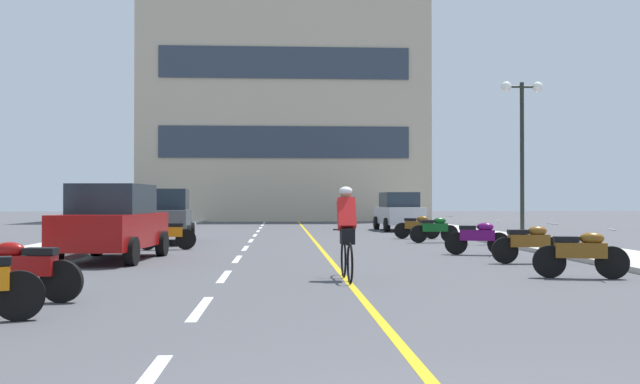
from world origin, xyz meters
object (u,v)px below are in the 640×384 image
Objects in this scene: parked_car_mid at (164,216)px; motorcycle_6 at (166,234)px; motorcycle_2 at (22,269)px; motorcycle_5 at (478,237)px; motorcycle_4 at (529,243)px; motorcycle_3 at (581,253)px; motorcycle_7 at (434,229)px; street_lamp_mid at (522,125)px; motorcycle_8 at (417,226)px; parked_car_near at (113,222)px; cyclist_rider at (347,231)px; parked_car_far at (399,211)px.

parked_car_mid is 3.64m from motorcycle_6.
motorcycle_2 is 12.09m from motorcycle_5.
motorcycle_3 is at bearing -92.39° from motorcycle_4.
motorcycle_4 is at bearing 31.61° from motorcycle_2.
motorcycle_4 is 2.63m from motorcycle_5.
motorcycle_4 is (0.13, 3.11, 0.00)m from motorcycle_3.
motorcycle_6 and motorcycle_7 have the same top height.
street_lamp_mid is 4.73m from motorcycle_7.
motorcycle_5 and motorcycle_8 have the same top height.
parked_car_mid is at bearing 176.85° from motorcycle_7.
parked_car_near reaches higher than motorcycle_7.
motorcycle_6 is 9.06m from motorcycle_7.
motorcycle_2 is at bearing -118.22° from motorcycle_8.
motorcycle_4 is (9.60, -8.56, -0.44)m from parked_car_mid.
parked_car_near is at bearing 93.13° from motorcycle_2.
parked_car_mid is at bearing 89.55° from parked_car_near.
motorcycle_7 is at bearing -176.84° from street_lamp_mid.
motorcycle_6 is 1.00× the size of motorcycle_7.
cyclist_rider is at bearing -125.27° from motorcycle_5.
parked_car_near reaches higher than motorcycle_3.
street_lamp_mid is 3.23× the size of motorcycle_3.
motorcycle_5 is 7.97m from motorcycle_8.
motorcycle_8 is (9.06, 1.99, -0.44)m from parked_car_mid.
motorcycle_4 is at bearing -79.73° from motorcycle_5.
cyclist_rider is (-4.44, -20.95, -0.03)m from parked_car_far.
motorcycle_5 is at bearing -15.95° from motorcycle_6.
motorcycle_4 and motorcycle_7 have the same top height.
parked_car_far reaches higher than motorcycle_7.
street_lamp_mid is 12.22m from motorcycle_3.
motorcycle_3 is 4.34m from cyclist_rider.
parked_car_near is 12.93m from motorcycle_8.
motorcycle_2 is 1.01× the size of motorcycle_8.
motorcycle_5 is at bearing -91.70° from parked_car_far.
parked_car_mid is (-12.26, 0.33, -3.14)m from street_lamp_mid.
motorcycle_8 is at bearing 92.96° from motorcycle_4.
parked_car_near is 11.40m from motorcycle_7.
street_lamp_mid is 7.38m from motorcycle_5.
parked_car_mid is at bearing 91.33° from motorcycle_2.
parked_car_far reaches higher than motorcycle_4.
parked_car_mid is 9.19m from motorcycle_7.
motorcycle_2 and motorcycle_8 have the same top height.
motorcycle_2 is 9.50m from motorcycle_3.
parked_car_far is 9.86m from motorcycle_7.
street_lamp_mid is at bearing 29.08° from parked_car_near.
motorcycle_5 is 8.84m from motorcycle_6.
motorcycle_3 is 3.12m from motorcycle_4.
parked_car_near and parked_car_mid have the same top height.
motorcycle_5 is 6.91m from cyclist_rider.
cyclist_rider is at bearing 28.87° from motorcycle_2.
parked_car_far is at bearing 68.58° from motorcycle_2.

